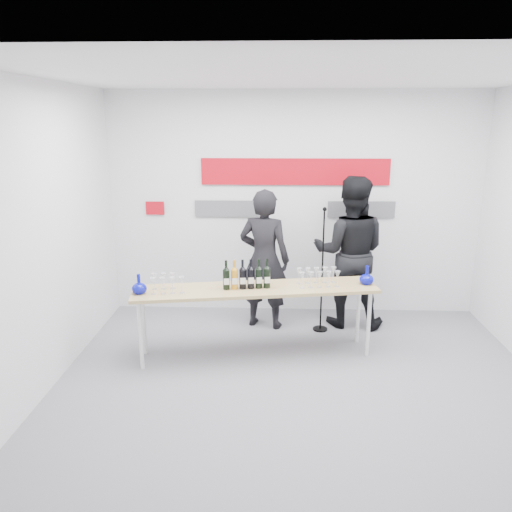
# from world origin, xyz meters

# --- Properties ---
(ground) EXTENTS (5.00, 5.00, 0.00)m
(ground) POSITION_xyz_m (0.00, 0.00, 0.00)
(ground) COLOR slate
(ground) RESTS_ON ground
(back_wall) EXTENTS (5.00, 0.04, 3.00)m
(back_wall) POSITION_xyz_m (0.00, 2.00, 1.50)
(back_wall) COLOR silver
(back_wall) RESTS_ON ground
(signage) EXTENTS (3.38, 0.02, 0.79)m
(signage) POSITION_xyz_m (-0.06, 1.97, 1.81)
(signage) COLOR #AE0713
(signage) RESTS_ON back_wall
(tasting_table) EXTENTS (2.76, 0.98, 0.81)m
(tasting_table) POSITION_xyz_m (-0.47, 0.54, 0.75)
(tasting_table) COLOR tan
(tasting_table) RESTS_ON ground
(wine_bottles) EXTENTS (0.53, 0.16, 0.33)m
(wine_bottles) POSITION_xyz_m (-0.56, 0.51, 0.98)
(wine_bottles) COLOR black
(wine_bottles) RESTS_ON tasting_table
(decanter_left) EXTENTS (0.16, 0.16, 0.21)m
(decanter_left) POSITION_xyz_m (-1.71, 0.30, 0.92)
(decanter_left) COLOR #080C97
(decanter_left) RESTS_ON tasting_table
(decanter_right) EXTENTS (0.16, 0.16, 0.21)m
(decanter_right) POSITION_xyz_m (0.79, 0.71, 0.92)
(decanter_right) COLOR #080C97
(decanter_right) RESTS_ON tasting_table
(glasses_left) EXTENTS (0.39, 0.25, 0.18)m
(glasses_left) POSITION_xyz_m (-1.43, 0.37, 0.91)
(glasses_left) COLOR silver
(glasses_left) RESTS_ON tasting_table
(glasses_right) EXTENTS (0.48, 0.29, 0.18)m
(glasses_right) POSITION_xyz_m (0.23, 0.66, 0.91)
(glasses_right) COLOR silver
(glasses_right) RESTS_ON tasting_table
(presenter_left) EXTENTS (0.75, 0.59, 1.80)m
(presenter_left) POSITION_xyz_m (-0.39, 1.39, 0.90)
(presenter_left) COLOR black
(presenter_left) RESTS_ON ground
(presenter_right) EXTENTS (1.05, 0.88, 1.95)m
(presenter_right) POSITION_xyz_m (0.70, 1.50, 0.98)
(presenter_right) COLOR black
(presenter_right) RESTS_ON ground
(mic_stand) EXTENTS (0.19, 0.19, 1.60)m
(mic_stand) POSITION_xyz_m (0.34, 1.27, 0.49)
(mic_stand) COLOR black
(mic_stand) RESTS_ON ground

